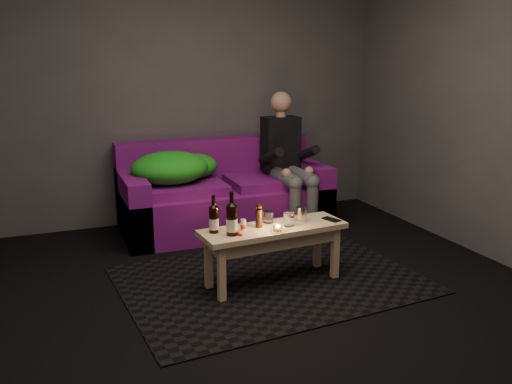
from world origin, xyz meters
The scene contains 17 objects.
floor centered at (0.00, 0.00, 0.00)m, with size 4.50×4.50×0.00m, color black.
room centered at (0.00, 0.47, 1.64)m, with size 4.50×4.50×4.50m.
rug centered at (0.16, 0.48, 0.00)m, with size 2.11×1.53×0.01m, color black.
sofa centered at (0.24, 1.82, 0.30)m, with size 1.91×0.86×0.82m.
green_blanket centered at (-0.23, 1.81, 0.62)m, with size 0.84×0.57×0.29m.
person centered at (0.83, 1.66, 0.66)m, with size 0.34×0.79×1.27m.
coffee_table centered at (0.16, 0.43, 0.35)m, with size 1.08×0.42×0.43m.
beer_bottle_a centered at (-0.27, 0.45, 0.53)m, with size 0.07×0.07×0.26m.
beer_bottle_b centered at (-0.17, 0.36, 0.54)m, with size 0.08×0.08×0.30m.
salt_shaker centered at (-0.07, 0.43, 0.47)m, with size 0.04×0.04×0.08m, color silver.
pepper_mill centered at (0.06, 0.45, 0.50)m, with size 0.05×0.05×0.13m, color black.
tumbler_back centered at (0.16, 0.53, 0.47)m, with size 0.07×0.07×0.08m, color white.
tealight centered at (0.15, 0.32, 0.45)m, with size 0.06×0.06×0.04m.
tumbler_front centered at (0.26, 0.39, 0.48)m, with size 0.08×0.08×0.10m, color white.
steel_cup centered at (0.40, 0.47, 0.48)m, with size 0.08×0.08×0.10m, color silver.
smartphone centered at (0.62, 0.42, 0.44)m, with size 0.07×0.14×0.01m, color black.
red_lighter centered at (-0.13, 0.35, 0.44)m, with size 0.02×0.08×0.01m, color red.
Camera 1 is at (-1.29, -2.92, 1.61)m, focal length 38.00 mm.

